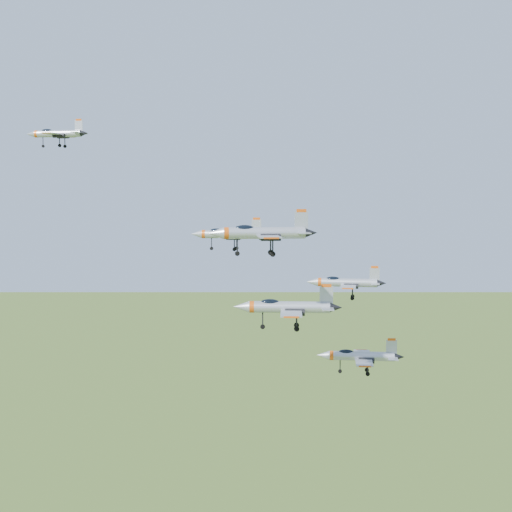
{
  "coord_description": "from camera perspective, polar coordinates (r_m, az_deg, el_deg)",
  "views": [
    {
      "loc": [
        14.18,
        -104.52,
        136.69
      ],
      "look_at": [
        4.04,
        -2.09,
        127.79
      ],
      "focal_mm": 50.0,
      "sensor_mm": 36.0,
      "label": 1
    }
  ],
  "objects": [
    {
      "name": "jet_lead",
      "position": [
        120.22,
        -15.7,
        9.42
      ],
      "size": [
        10.68,
        8.85,
        2.85
      ],
      "rotation": [
        0.0,
        0.0,
        -0.08
      ],
      "color": "#9EA2AA"
    },
    {
      "name": "jet_left_high",
      "position": [
        107.84,
        -2.24,
        1.77
      ],
      "size": [
        11.9,
        9.8,
        3.19
      ],
      "rotation": [
        0.0,
        0.0,
        -0.04
      ],
      "color": "#9EA2AA"
    },
    {
      "name": "jet_right_high",
      "position": [
        87.5,
        0.42,
        1.88
      ],
      "size": [
        13.63,
        11.44,
        3.66
      ],
      "rotation": [
        0.0,
        0.0,
        0.19
      ],
      "color": "#9EA2AA"
    },
    {
      "name": "jet_left_low",
      "position": [
        113.73,
        7.13,
        -2.1
      ],
      "size": [
        12.66,
        10.46,
        3.39
      ],
      "rotation": [
        0.0,
        0.0,
        -0.06
      ],
      "color": "#9EA2AA"
    },
    {
      "name": "jet_right_low",
      "position": [
        91.63,
        2.44,
        -4.08
      ],
      "size": [
        14.05,
        11.59,
        3.76
      ],
      "rotation": [
        0.0,
        0.0,
        0.05
      ],
      "color": "#9EA2AA"
    },
    {
      "name": "jet_trail",
      "position": [
        108.74,
        8.25,
        -7.91
      ],
      "size": [
        13.03,
        10.68,
        3.5
      ],
      "rotation": [
        0.0,
        0.0,
        -0.0
      ],
      "color": "#9EA2AA"
    }
  ]
}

